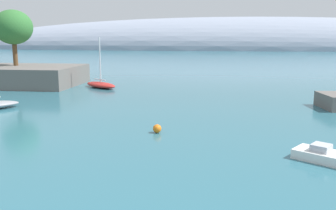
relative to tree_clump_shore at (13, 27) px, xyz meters
name	(u,v)px	position (x,y,z in m)	size (l,w,h in m)	color
shore_outcrop	(16,75)	(0.31, -0.77, -6.97)	(18.46, 11.82, 2.79)	#66605B
tree_clump_shore	(13,27)	(0.00, 0.00, 0.00)	(5.59, 5.59, 8.13)	brown
distant_ridge	(239,49)	(42.23, 161.94, -8.37)	(341.39, 62.53, 35.81)	#8E99AD
sailboat_red_mid_mooring	(101,84)	(13.67, -2.15, -7.91)	(6.11, 5.40, 6.97)	red
motorboat_white_foreground	(331,157)	(36.18, -30.34, -8.04)	(4.32, 3.74, 0.96)	white
mooring_buoy_orange	(157,129)	(25.34, -25.18, -8.05)	(0.64, 0.64, 0.64)	orange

